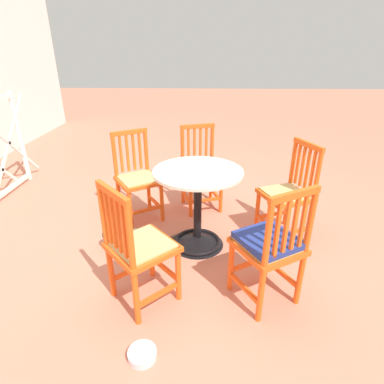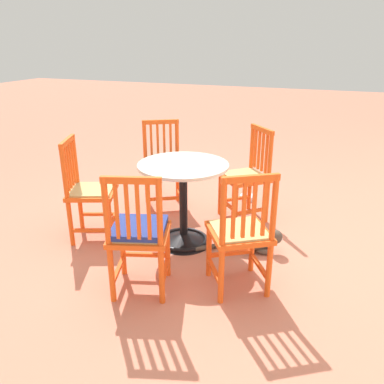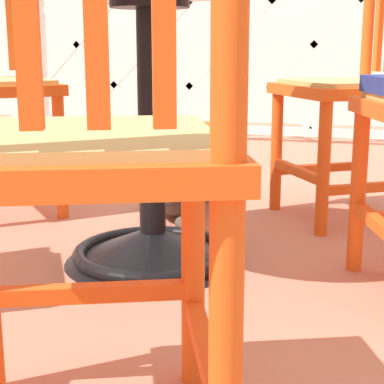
{
  "view_description": "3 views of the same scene",
  "coord_description": "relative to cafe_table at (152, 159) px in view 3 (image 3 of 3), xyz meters",
  "views": [
    {
      "loc": [
        -2.46,
        -0.11,
        1.66
      ],
      "look_at": [
        -0.01,
        -0.02,
        0.52
      ],
      "focal_mm": 29.22,
      "sensor_mm": 36.0,
      "label": 1
    },
    {
      "loc": [
        2.86,
        1.11,
        1.7
      ],
      "look_at": [
        -0.16,
        -0.04,
        0.44
      ],
      "focal_mm": 36.95,
      "sensor_mm": 36.0,
      "label": 2
    },
    {
      "loc": [
        0.5,
        -1.62,
        0.57
      ],
      "look_at": [
        0.05,
        0.03,
        0.18
      ],
      "focal_mm": 59.13,
      "sensor_mm": 36.0,
      "label": 3
    }
  ],
  "objects": [
    {
      "name": "ground_plane",
      "position": [
        0.03,
        0.07,
        -0.28
      ],
      "size": [
        24.0,
        24.0,
        0.0
      ],
      "primitive_type": "plane",
      "color": "#C6755B"
    },
    {
      "name": "cafe_table",
      "position": [
        0.0,
        0.0,
        0.0
      ],
      "size": [
        0.76,
        0.76,
        0.73
      ],
      "color": "black",
      "rests_on": "ground_plane"
    },
    {
      "name": "lattice_fence_panel",
      "position": [
        -0.04,
        2.36,
        0.3
      ],
      "size": [
        3.62,
        0.06,
        1.17
      ],
      "color": "white",
      "rests_on": "ground_plane"
    },
    {
      "name": "tabby_cat",
      "position": [
        -0.08,
        0.57,
        -0.19
      ],
      "size": [
        0.34,
        0.71,
        0.23
      ],
      "color": "#4C4238",
      "rests_on": "ground_plane"
    },
    {
      "name": "orange_chair_near_fence",
      "position": [
        0.19,
        -0.82,
        0.15
      ],
      "size": [
        0.52,
        0.52,
        0.91
      ],
      "color": "#EA5619",
      "rests_on": "ground_plane"
    },
    {
      "name": "orange_chair_tucked_in",
      "position": [
        0.5,
        0.63,
        0.15
      ],
      "size": [
        0.55,
        0.55,
        0.91
      ],
      "color": "#EA5619",
      "rests_on": "ground_plane"
    }
  ]
}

